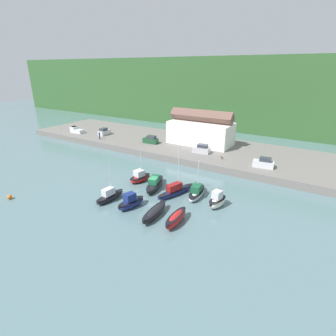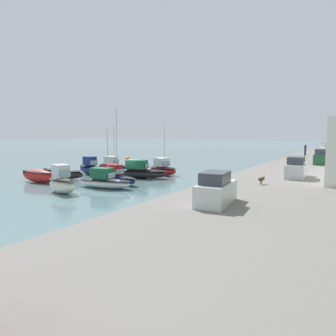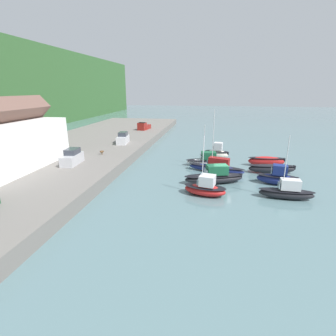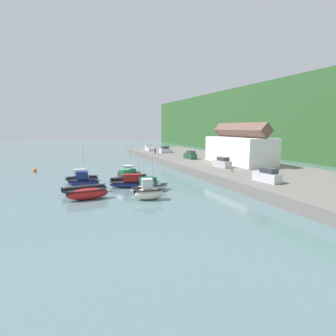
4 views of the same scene
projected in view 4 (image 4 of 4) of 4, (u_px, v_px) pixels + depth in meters
name	position (u px, v px, depth m)	size (l,w,h in m)	color
ground_plane	(124.00, 183.00, 46.71)	(320.00, 320.00, 0.00)	slate
quay_promenade	(244.00, 170.00, 56.44)	(117.28, 23.49, 1.62)	slate
harbor_clubhouse	(239.00, 148.00, 60.57)	(17.30, 8.08, 9.32)	white
moored_boat_0	(129.00, 173.00, 52.02)	(3.21, 5.26, 6.94)	red
moored_boat_1	(129.00, 177.00, 47.71)	(4.22, 8.07, 2.44)	black
moored_boat_2	(134.00, 183.00, 43.33)	(3.96, 8.60, 9.07)	navy
moored_boat_3	(149.00, 186.00, 40.77)	(3.09, 6.80, 6.56)	white
moored_boat_4	(149.00, 192.00, 36.03)	(2.50, 4.37, 2.93)	white
moored_boat_5	(81.00, 177.00, 48.17)	(1.89, 6.06, 7.13)	black
moored_boat_6	(84.00, 181.00, 43.90)	(2.74, 5.32, 2.61)	navy
moored_boat_7	(85.00, 189.00, 39.44)	(2.20, 6.92, 1.35)	black
moored_boat_8	(88.00, 194.00, 36.09)	(1.86, 5.83, 1.58)	red
parked_car_0	(267.00, 176.00, 39.99)	(4.39, 2.31, 2.16)	silver
parked_car_1	(222.00, 163.00, 54.82)	(4.34, 2.14, 2.16)	#B7B7BC
parked_car_2	(166.00, 150.00, 85.61)	(2.21, 4.36, 2.16)	silver
parked_car_3	(190.00, 155.00, 69.30)	(4.30, 2.04, 2.16)	#1E4C2D
pickup_truck_1	(149.00, 148.00, 93.76)	(4.73, 2.01, 1.90)	silver
person_on_quay	(155.00, 151.00, 81.42)	(0.40, 0.40, 2.14)	#232838
dog_on_quay	(232.00, 170.00, 48.76)	(0.87, 0.57, 0.68)	brown
mooring_buoy_0	(35.00, 170.00, 58.60)	(0.79, 0.79, 0.79)	orange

